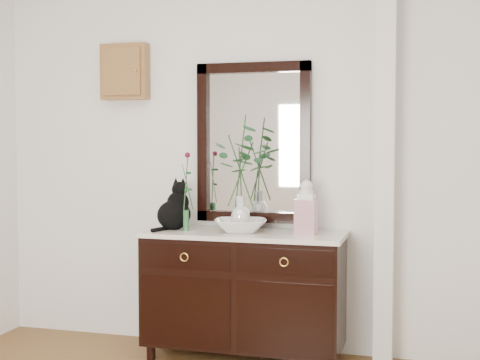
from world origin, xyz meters
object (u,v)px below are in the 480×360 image
(cat, at_px, (174,205))
(lotus_bowl, at_px, (240,226))
(sideboard, at_px, (244,288))
(ginger_jar, at_px, (306,206))

(cat, distance_m, lotus_bowl, 0.49)
(sideboard, bearing_deg, lotus_bowl, -160.81)
(lotus_bowl, relative_size, ginger_jar, 0.96)
(sideboard, distance_m, lotus_bowl, 0.42)
(cat, height_order, ginger_jar, ginger_jar)
(cat, relative_size, lotus_bowl, 0.95)
(sideboard, distance_m, ginger_jar, 0.69)
(cat, bearing_deg, sideboard, 15.30)
(cat, xyz_separation_m, ginger_jar, (0.91, 0.00, 0.01))
(sideboard, relative_size, cat, 4.02)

